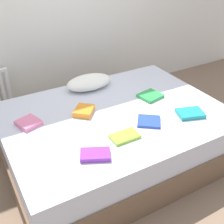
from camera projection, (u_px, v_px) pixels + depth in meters
ground_plane at (114, 155)px, 2.86m from camera, size 8.00×8.00×0.00m
bed at (115, 135)px, 2.73m from camera, size 2.00×1.50×0.50m
pillow at (89, 82)px, 2.98m from camera, size 0.48×0.28×0.14m
textbook_green at (150, 96)px, 2.84m from camera, size 0.24×0.22×0.03m
textbook_lime at (125, 136)px, 2.27m from camera, size 0.23×0.14×0.02m
textbook_pink at (29, 123)px, 2.43m from camera, size 0.22×0.22×0.04m
textbook_orange at (84, 111)px, 2.58m from camera, size 0.24×0.24×0.05m
textbook_purple at (95, 155)px, 2.08m from camera, size 0.25×0.22×0.04m
textbook_blue at (149, 121)px, 2.46m from camera, size 0.26×0.26×0.02m
textbook_teal at (190, 113)px, 2.56m from camera, size 0.27×0.23×0.04m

